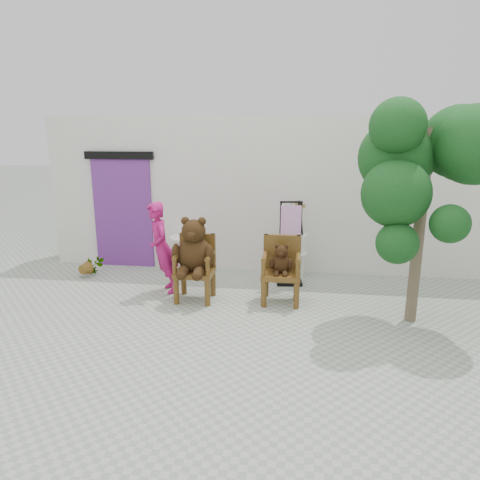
{
  "coord_description": "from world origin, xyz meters",
  "views": [
    {
      "loc": [
        0.48,
        -5.55,
        2.64
      ],
      "look_at": [
        -0.43,
        1.24,
        0.95
      ],
      "focal_mm": 32.0,
      "sensor_mm": 36.0,
      "label": 1
    }
  ],
  "objects": [
    {
      "name": "stool_bucket",
      "position": [
        0.54,
        2.35,
        0.64
      ],
      "size": [
        0.32,
        0.32,
        1.45
      ],
      "rotation": [
        0.0,
        0.0,
        -0.03
      ],
      "color": "white",
      "rests_on": "ground"
    },
    {
      "name": "potted_plant",
      "position": [
        -3.4,
        1.82,
        0.21
      ],
      "size": [
        0.46,
        0.43,
        0.42
      ],
      "primitive_type": "imported",
      "rotation": [
        0.0,
        0.0,
        -0.32
      ],
      "color": "black",
      "rests_on": "ground"
    },
    {
      "name": "chair_big",
      "position": [
        -1.13,
        0.91,
        0.77
      ],
      "size": [
        0.68,
        0.73,
        1.38
      ],
      "color": "#492F0F",
      "rests_on": "ground"
    },
    {
      "name": "back_wall",
      "position": [
        0.0,
        3.1,
        1.5
      ],
      "size": [
        9.0,
        1.0,
        3.0
      ],
      "primitive_type": "cube",
      "color": "silver",
      "rests_on": "ground"
    },
    {
      "name": "tree",
      "position": [
        2.24,
        0.59,
        2.34
      ],
      "size": [
        1.94,
        1.75,
        3.11
      ],
      "rotation": [
        0.0,
        0.0,
        -0.38
      ],
      "color": "#4B3E2D",
      "rests_on": "ground"
    },
    {
      "name": "doorway",
      "position": [
        -3.0,
        2.58,
        1.16
      ],
      "size": [
        1.4,
        0.11,
        2.33
      ],
      "color": "#652A7F",
      "rests_on": "ground"
    },
    {
      "name": "display_stand",
      "position": [
        0.38,
        1.89,
        0.58
      ],
      "size": [
        0.48,
        0.4,
        1.51
      ],
      "rotation": [
        0.0,
        0.0,
        0.11
      ],
      "color": "black",
      "rests_on": "ground"
    },
    {
      "name": "person",
      "position": [
        -1.75,
        1.18,
        0.78
      ],
      "size": [
        0.61,
        0.68,
        1.56
      ],
      "primitive_type": "imported",
      "rotation": [
        0.0,
        0.0,
        -1.04
      ],
      "color": "#A8145F",
      "rests_on": "ground"
    },
    {
      "name": "chair_small",
      "position": [
        0.26,
        1.03,
        0.61
      ],
      "size": [
        0.61,
        0.56,
        1.07
      ],
      "color": "#492F0F",
      "rests_on": "ground"
    },
    {
      "name": "ground_plane",
      "position": [
        0.0,
        0.0,
        0.0
      ],
      "size": [
        60.0,
        60.0,
        0.0
      ],
      "primitive_type": "plane",
      "color": "#999D8D",
      "rests_on": "ground"
    },
    {
      "name": "cafe_table",
      "position": [
        -1.67,
        2.35,
        0.44
      ],
      "size": [
        0.6,
        0.6,
        0.7
      ],
      "rotation": [
        0.0,
        0.0,
        0.28
      ],
      "color": "white",
      "rests_on": "ground"
    }
  ]
}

